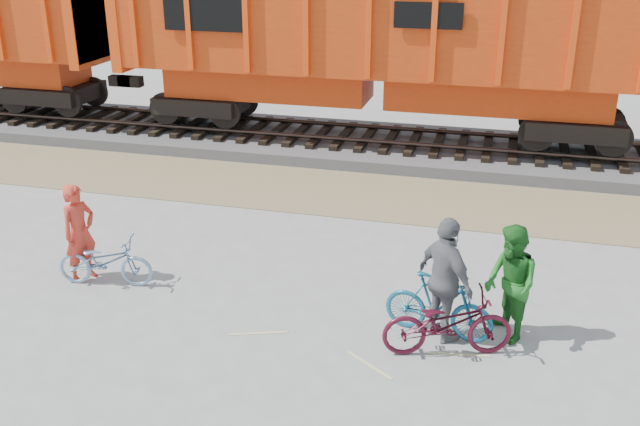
# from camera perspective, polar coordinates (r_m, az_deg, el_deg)

# --- Properties ---
(ground) EXTENTS (120.00, 120.00, 0.00)m
(ground) POSITION_cam_1_polar(r_m,az_deg,el_deg) (11.47, 1.18, -8.26)
(ground) COLOR #9E9E99
(ground) RESTS_ON ground
(gravel_strip) EXTENTS (120.00, 3.00, 0.02)m
(gravel_strip) POSITION_cam_1_polar(r_m,az_deg,el_deg) (16.35, 5.78, 1.26)
(gravel_strip) COLOR #907A59
(gravel_strip) RESTS_ON ground
(ballast_bed) EXTENTS (120.00, 4.00, 0.30)m
(ballast_bed) POSITION_cam_1_polar(r_m,az_deg,el_deg) (19.59, 7.50, 5.15)
(ballast_bed) COLOR slate
(ballast_bed) RESTS_ON ground
(track) EXTENTS (120.00, 2.60, 0.24)m
(track) POSITION_cam_1_polar(r_m,az_deg,el_deg) (19.50, 7.54, 6.06)
(track) COLOR black
(track) RESTS_ON ballast_bed
(hopper_car_center) EXTENTS (14.00, 3.13, 4.65)m
(hopper_car_center) POSITION_cam_1_polar(r_m,az_deg,el_deg) (19.12, 4.80, 13.63)
(hopper_car_center) COLOR black
(hopper_car_center) RESTS_ON track
(bicycle_blue) EXTENTS (1.73, 0.84, 0.87)m
(bicycle_blue) POSITION_cam_1_polar(r_m,az_deg,el_deg) (12.77, -16.81, -3.73)
(bicycle_blue) COLOR #7499BE
(bicycle_blue) RESTS_ON ground
(bicycle_teal) EXTENTS (1.72, 0.75, 1.00)m
(bicycle_teal) POSITION_cam_1_polar(r_m,az_deg,el_deg) (10.89, 9.48, -7.33)
(bicycle_teal) COLOR #176084
(bicycle_teal) RESTS_ON ground
(bicycle_maroon) EXTENTS (1.98, 1.17, 0.98)m
(bicycle_maroon) POSITION_cam_1_polar(r_m,az_deg,el_deg) (10.47, 10.16, -8.71)
(bicycle_maroon) COLOR #4C1020
(bicycle_maroon) RESTS_ON ground
(person_solo) EXTENTS (0.61, 0.74, 1.74)m
(person_solo) POSITION_cam_1_polar(r_m,az_deg,el_deg) (12.93, -18.70, -1.51)
(person_solo) COLOR red
(person_solo) RESTS_ON ground
(person_man) EXTENTS (1.03, 1.10, 1.80)m
(person_man) POSITION_cam_1_polar(r_m,az_deg,el_deg) (10.86, 15.00, -5.50)
(person_man) COLOR #216D22
(person_man) RESTS_ON ground
(person_woman) EXTENTS (1.13, 1.15, 1.95)m
(person_woman) POSITION_cam_1_polar(r_m,az_deg,el_deg) (10.59, 10.00, -5.33)
(person_woman) COLOR slate
(person_woman) RESTS_ON ground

